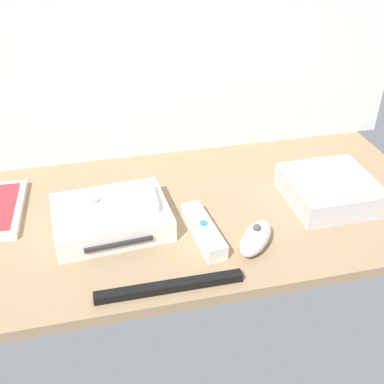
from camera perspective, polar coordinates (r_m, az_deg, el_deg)
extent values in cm
cube|color=#9E7F5B|center=(93.94, 0.00, -2.54)|extent=(100.00, 48.00, 2.00)
cube|color=white|center=(102.42, -3.33, 20.93)|extent=(110.00, 1.20, 64.00)
cube|color=white|center=(88.70, -9.85, -3.04)|extent=(22.19, 17.60, 4.40)
cube|color=#2D2D2D|center=(82.25, -8.92, -6.30)|extent=(12.01, 1.54, 0.80)
cube|color=silver|center=(98.52, 16.47, 0.27)|extent=(17.13, 17.13, 5.00)
cube|color=silver|center=(97.15, 16.72, 1.57)|extent=(16.44, 16.44, 0.30)
cube|color=white|center=(85.25, 1.09, -4.77)|extent=(5.25, 15.11, 3.00)
cylinder|color=#387FDB|center=(84.21, 1.10, -3.86)|extent=(1.40, 1.40, 0.40)
ellipsoid|color=white|center=(83.57, 7.79, -5.62)|extent=(9.91, 10.41, 4.00)
sphere|color=#4C4C4C|center=(82.08, 7.91, -4.32)|extent=(1.40, 1.40, 1.40)
cube|color=white|center=(86.83, -9.16, -1.25)|extent=(14.41, 8.01, 2.00)
cylinder|color=#99999E|center=(86.14, -11.87, -0.93)|extent=(2.00, 2.00, 0.40)
cube|color=black|center=(75.96, -2.75, -11.47)|extent=(24.01, 1.96, 1.40)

